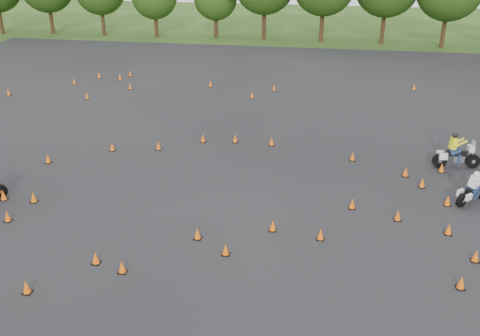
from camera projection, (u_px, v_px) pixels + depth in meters
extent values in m
plane|color=#2D5119|center=(224.00, 237.00, 21.16)|extent=(140.00, 140.00, 0.00)
plane|color=black|center=(247.00, 174.00, 26.55)|extent=(62.00, 62.00, 0.00)
cone|color=#FF650A|center=(235.00, 139.00, 30.32)|extent=(0.26, 0.26, 0.45)
cone|color=#FF650A|center=(461.00, 283.00, 18.04)|extent=(0.26, 0.26, 0.45)
cone|color=#FF650A|center=(112.00, 147.00, 29.19)|extent=(0.26, 0.26, 0.45)
cone|color=#FF650A|center=(422.00, 183.00, 25.07)|extent=(0.26, 0.26, 0.45)
cone|color=#FF650A|center=(226.00, 249.00, 19.90)|extent=(0.26, 0.26, 0.45)
cone|color=#FF650A|center=(272.00, 142.00, 29.89)|extent=(0.26, 0.26, 0.45)
cone|color=#FF650A|center=(476.00, 256.00, 19.50)|extent=(0.26, 0.26, 0.45)
cone|color=#FF650A|center=(449.00, 229.00, 21.22)|extent=(0.26, 0.26, 0.45)
cone|color=#FF650A|center=(3.00, 195.00, 23.91)|extent=(0.26, 0.26, 0.45)
cone|color=#FF650A|center=(87.00, 96.00, 38.02)|extent=(0.26, 0.26, 0.45)
cone|color=#FF650A|center=(130.00, 73.00, 43.79)|extent=(0.26, 0.26, 0.45)
cone|color=#FF650A|center=(448.00, 201.00, 23.43)|extent=(0.26, 0.26, 0.45)
cone|color=#FF650A|center=(26.00, 287.00, 17.81)|extent=(0.26, 0.26, 0.45)
cone|color=#FF650A|center=(96.00, 258.00, 19.38)|extent=(0.26, 0.26, 0.45)
cone|color=#FF650A|center=(120.00, 77.00, 42.75)|extent=(0.26, 0.26, 0.45)
cone|color=#FF650A|center=(48.00, 159.00, 27.68)|extent=(0.26, 0.26, 0.45)
cone|color=#FF650A|center=(74.00, 81.00, 41.59)|extent=(0.26, 0.26, 0.45)
cone|color=#FF650A|center=(352.00, 156.00, 27.97)|extent=(0.26, 0.26, 0.45)
cone|color=#FF650A|center=(414.00, 87.00, 40.07)|extent=(0.26, 0.26, 0.45)
cone|color=#FF650A|center=(406.00, 172.00, 26.19)|extent=(0.26, 0.26, 0.45)
cone|color=#FF650A|center=(122.00, 267.00, 18.87)|extent=(0.26, 0.26, 0.45)
cone|color=#FF650A|center=(7.00, 216.00, 22.17)|extent=(0.26, 0.26, 0.45)
cone|color=#FF650A|center=(321.00, 234.00, 20.88)|extent=(0.26, 0.26, 0.45)
cone|color=#FF650A|center=(442.00, 168.00, 26.62)|extent=(0.26, 0.26, 0.45)
cone|color=#FF650A|center=(273.00, 226.00, 21.48)|extent=(0.26, 0.26, 0.45)
cone|color=#FF650A|center=(274.00, 88.00, 39.92)|extent=(0.26, 0.26, 0.45)
cone|color=#FF650A|center=(8.00, 93.00, 38.73)|extent=(0.26, 0.26, 0.45)
cone|color=#FF650A|center=(398.00, 215.00, 22.25)|extent=(0.26, 0.26, 0.45)
cone|color=#FF650A|center=(99.00, 75.00, 43.19)|extent=(0.26, 0.26, 0.45)
cone|color=#FF650A|center=(197.00, 234.00, 20.92)|extent=(0.26, 0.26, 0.45)
cone|color=#FF650A|center=(130.00, 86.00, 40.24)|extent=(0.26, 0.26, 0.45)
cone|color=#FF650A|center=(210.00, 84.00, 40.90)|extent=(0.26, 0.26, 0.45)
cone|color=#FF650A|center=(33.00, 197.00, 23.72)|extent=(0.26, 0.26, 0.45)
cone|color=#FF650A|center=(158.00, 146.00, 29.33)|extent=(0.26, 0.26, 0.45)
cone|color=#FF650A|center=(352.00, 204.00, 23.18)|extent=(0.26, 0.26, 0.45)
cone|color=#FF650A|center=(203.00, 138.00, 30.34)|extent=(0.26, 0.26, 0.45)
cone|color=#FF650A|center=(252.00, 95.00, 38.18)|extent=(0.26, 0.26, 0.45)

